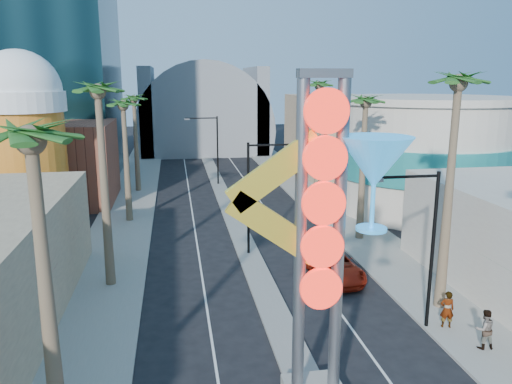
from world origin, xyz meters
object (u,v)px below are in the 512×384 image
at_px(red_pickup, 332,265).
at_px(pedestrian_a, 447,309).
at_px(neon_sign, 343,222).
at_px(pedestrian_b, 485,329).

bearing_deg(red_pickup, pedestrian_a, -68.56).
relative_size(red_pickup, pedestrian_a, 3.05).
bearing_deg(neon_sign, pedestrian_a, 33.19).
relative_size(pedestrian_a, pedestrian_b, 1.01).
relative_size(neon_sign, red_pickup, 2.17).
relative_size(neon_sign, pedestrian_b, 6.66).
relative_size(neon_sign, pedestrian_a, 6.61).
distance_m(red_pickup, pedestrian_b, 10.32).
xyz_separation_m(red_pickup, pedestrian_b, (4.14, -9.45, 0.29)).
bearing_deg(red_pickup, neon_sign, -111.34).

